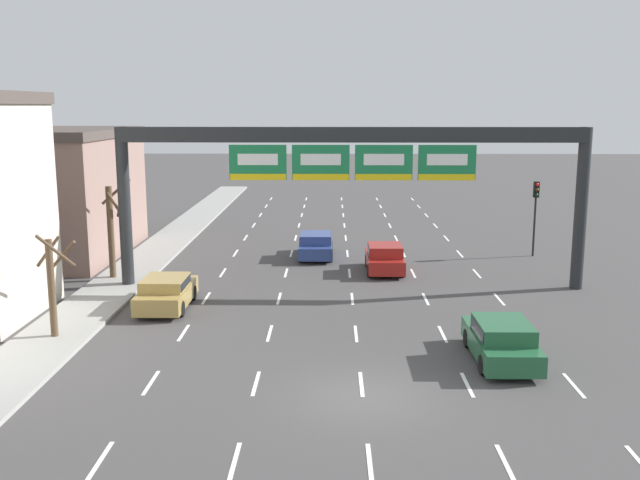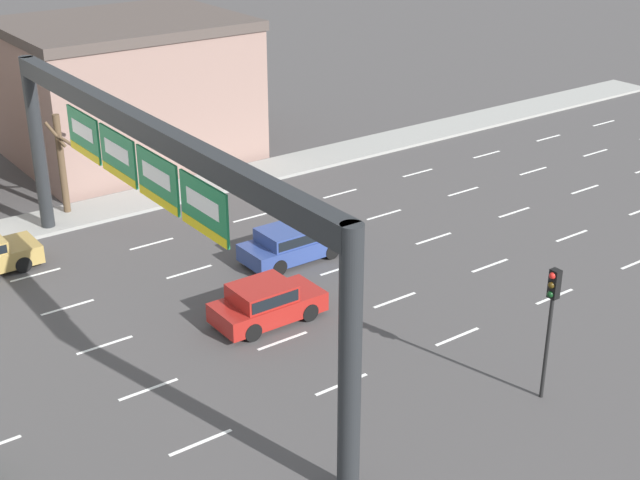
# 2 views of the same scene
# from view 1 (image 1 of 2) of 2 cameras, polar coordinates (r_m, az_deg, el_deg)

# --- Properties ---
(ground_plane) EXTENTS (220.00, 220.00, 0.00)m
(ground_plane) POSITION_cam_1_polar(r_m,az_deg,el_deg) (21.78, 3.43, -12.43)
(ground_plane) COLOR #474444
(lane_dashes) EXTENTS (13.32, 67.00, 0.01)m
(lane_dashes) POSITION_cam_1_polar(r_m,az_deg,el_deg) (34.60, 2.47, -3.62)
(lane_dashes) COLOR white
(lane_dashes) RESTS_ON ground_plane
(sign_gantry) EXTENTS (21.98, 0.70, 7.60)m
(sign_gantry) POSITION_cam_1_polar(r_m,az_deg,el_deg) (33.17, 2.58, 6.24)
(sign_gantry) COLOR #232628
(sign_gantry) RESTS_ON ground_plane
(building_far) EXTENTS (9.49, 11.69, 7.28)m
(building_far) POSITION_cam_1_polar(r_m,az_deg,el_deg) (44.08, -21.53, 3.56)
(building_far) COLOR gray
(building_far) RESTS_ON ground_plane
(car_blue) EXTENTS (1.93, 4.27, 1.42)m
(car_blue) POSITION_cam_1_polar(r_m,az_deg,el_deg) (40.67, -0.34, -0.35)
(car_blue) COLOR navy
(car_blue) RESTS_ON ground_plane
(car_gold) EXTENTS (1.95, 4.32, 1.40)m
(car_gold) POSITION_cam_1_polar(r_m,az_deg,el_deg) (31.19, -12.20, -4.04)
(car_gold) COLOR #A88947
(car_gold) RESTS_ON ground_plane
(car_red) EXTENTS (1.89, 3.95, 1.48)m
(car_red) POSITION_cam_1_polar(r_m,az_deg,el_deg) (37.23, 5.20, -1.39)
(car_red) COLOR maroon
(car_red) RESTS_ON ground_plane
(car_green) EXTENTS (1.92, 4.46, 1.45)m
(car_green) POSITION_cam_1_polar(r_m,az_deg,el_deg) (25.08, 14.31, -7.71)
(car_green) COLOR #235B38
(car_green) RESTS_ON ground_plane
(traffic_light_near_gantry) EXTENTS (0.30, 0.35, 4.31)m
(traffic_light_near_gantry) POSITION_cam_1_polar(r_m,az_deg,el_deg) (42.52, 16.87, 2.85)
(traffic_light_near_gantry) COLOR black
(traffic_light_near_gantry) RESTS_ON ground_plane
(tree_bare_closest) EXTENTS (1.62, 1.58, 4.88)m
(tree_bare_closest) POSITION_cam_1_polar(r_m,az_deg,el_deg) (36.60, -16.32, 1.03)
(tree_bare_closest) COLOR brown
(tree_bare_closest) RESTS_ON sidewalk_left
(tree_bare_second) EXTENTS (1.59, 1.91, 3.98)m
(tree_bare_second) POSITION_cam_1_polar(r_m,az_deg,el_deg) (27.89, -20.61, -3.06)
(tree_bare_second) COLOR brown
(tree_bare_second) RESTS_ON sidewalk_left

